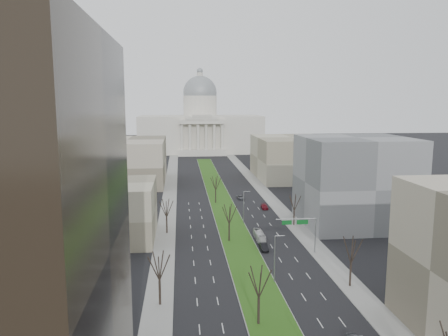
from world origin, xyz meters
TOP-DOWN VIEW (x-y plane):
  - ground at (0.00, 120.00)m, footprint 600.00×600.00m
  - median at (0.00, 118.99)m, footprint 8.00×222.03m
  - sidewalk_left at (-17.50, 95.00)m, footprint 5.00×330.00m
  - sidewalk_right at (17.50, 95.00)m, footprint 5.00×330.00m
  - capitol at (0.00, 269.59)m, footprint 80.00×46.00m
  - building_beige_left at (-33.00, 85.00)m, footprint 26.00×22.00m
  - building_grey_right at (34.00, 92.00)m, footprint 28.00×26.00m
  - building_far_left at (-35.00, 160.00)m, footprint 30.00×40.00m
  - building_far_right at (35.00, 165.00)m, footprint 30.00×40.00m
  - tree_left_mid at (-17.20, 48.00)m, footprint 5.40×5.40m
  - tree_left_far at (-17.20, 88.00)m, footprint 5.28×5.28m
  - tree_right_mid at (17.20, 52.00)m, footprint 5.52×5.52m
  - tree_right_far at (17.20, 92.00)m, footprint 5.04×5.04m
  - tree_median_a at (-2.00, 40.00)m, footprint 5.40×5.40m
  - tree_median_b at (-2.00, 80.00)m, footprint 5.40×5.40m
  - tree_median_c at (-2.00, 120.00)m, footprint 5.40×5.40m
  - streetlamp_median_b at (3.76, 55.00)m, footprint 1.90×0.20m
  - streetlamp_median_c at (3.76, 95.00)m, footprint 1.90×0.20m
  - mast_arm_signs at (13.49, 70.03)m, footprint 9.12×0.24m
  - car_black at (5.20, 73.07)m, footprint 1.66×4.62m
  - car_red at (12.75, 111.04)m, footprint 2.16×4.85m
  - car_grey_far at (7.10, 125.47)m, footprint 2.39×4.69m
  - box_van at (5.50, 80.29)m, footprint 1.89×7.82m

SIDE VIEW (x-z plane):
  - ground at x=0.00m, z-range 0.00..0.00m
  - sidewalk_left at x=-17.50m, z-range 0.00..0.15m
  - sidewalk_right at x=17.50m, z-range 0.00..0.15m
  - median at x=0.00m, z-range 0.00..0.20m
  - car_grey_far at x=7.10m, z-range 0.00..1.27m
  - car_red at x=12.75m, z-range 0.00..1.38m
  - car_black at x=5.20m, z-range 0.00..1.51m
  - box_van at x=5.50m, z-range 0.00..2.17m
  - streetlamp_median_b at x=3.76m, z-range 0.23..9.39m
  - streetlamp_median_c at x=3.76m, z-range 0.23..9.39m
  - mast_arm_signs at x=13.49m, z-range 2.06..10.15m
  - tree_right_far at x=17.20m, z-range 1.99..11.07m
  - tree_left_far at x=-17.20m, z-range 2.09..11.59m
  - tree_left_mid at x=-17.20m, z-range 2.14..11.86m
  - tree_median_a at x=-2.00m, z-range 2.14..11.86m
  - tree_median_b at x=-2.00m, z-range 2.14..11.86m
  - tree_median_c at x=-2.00m, z-range 2.14..11.86m
  - building_beige_left at x=-33.00m, z-range 0.00..14.00m
  - tree_right_mid at x=17.20m, z-range 2.19..12.12m
  - building_far_left at x=-35.00m, z-range 0.00..18.00m
  - building_far_right at x=35.00m, z-range 0.00..18.00m
  - building_grey_right at x=34.00m, z-range 0.00..24.00m
  - capitol at x=0.00m, z-range -11.19..43.81m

